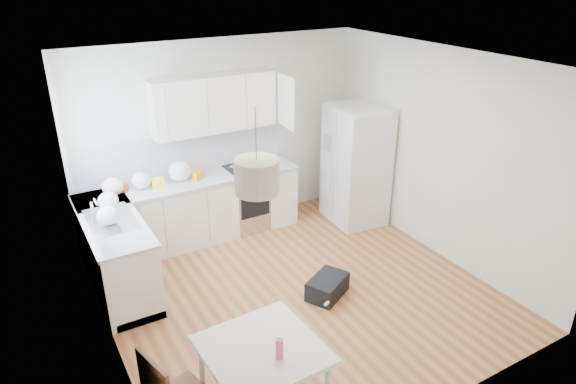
# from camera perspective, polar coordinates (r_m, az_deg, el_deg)

# --- Properties ---
(floor) EXTENTS (4.20, 4.20, 0.00)m
(floor) POSITION_cam_1_polar(r_m,az_deg,el_deg) (6.25, 1.08, -10.97)
(floor) COLOR brown
(floor) RESTS_ON ground
(ceiling) EXTENTS (4.20, 4.20, 0.00)m
(ceiling) POSITION_cam_1_polar(r_m,az_deg,el_deg) (5.18, 1.32, 14.20)
(ceiling) COLOR white
(ceiling) RESTS_ON wall_back
(wall_back) EXTENTS (4.20, 0.00, 4.20)m
(wall_back) POSITION_cam_1_polar(r_m,az_deg,el_deg) (7.33, -7.38, 6.18)
(wall_back) COLOR beige
(wall_back) RESTS_ON floor
(wall_left) EXTENTS (0.00, 4.20, 4.20)m
(wall_left) POSITION_cam_1_polar(r_m,az_deg,el_deg) (4.94, -20.23, -4.57)
(wall_left) COLOR beige
(wall_left) RESTS_ON floor
(wall_right) EXTENTS (0.00, 4.20, 4.20)m
(wall_right) POSITION_cam_1_polar(r_m,az_deg,el_deg) (6.83, 16.48, 3.98)
(wall_right) COLOR beige
(wall_right) RESTS_ON floor
(window_glassblock) EXTENTS (0.02, 1.00, 1.00)m
(window_glassblock) POSITION_cam_1_polar(r_m,az_deg,el_deg) (5.84, -22.91, 3.77)
(window_glassblock) COLOR #BFE0F9
(window_glassblock) RESTS_ON wall_left
(cabinets_back) EXTENTS (3.00, 0.60, 0.88)m
(cabinets_back) POSITION_cam_1_polar(r_m,az_deg,el_deg) (7.22, -10.42, -2.14)
(cabinets_back) COLOR white
(cabinets_back) RESTS_ON floor
(cabinets_left) EXTENTS (0.60, 1.80, 0.88)m
(cabinets_left) POSITION_cam_1_polar(r_m,az_deg,el_deg) (6.45, -18.59, -6.52)
(cabinets_left) COLOR white
(cabinets_left) RESTS_ON floor
(counter_back) EXTENTS (3.02, 0.64, 0.04)m
(counter_back) POSITION_cam_1_polar(r_m,az_deg,el_deg) (7.03, -10.70, 1.21)
(counter_back) COLOR #AAADAF
(counter_back) RESTS_ON cabinets_back
(counter_left) EXTENTS (0.64, 1.82, 0.04)m
(counter_left) POSITION_cam_1_polar(r_m,az_deg,el_deg) (6.24, -19.14, -2.88)
(counter_left) COLOR #AAADAF
(counter_left) RESTS_ON cabinets_left
(backsplash_back) EXTENTS (3.00, 0.01, 0.58)m
(backsplash_back) POSITION_cam_1_polar(r_m,az_deg,el_deg) (7.18, -11.71, 4.28)
(backsplash_back) COLOR silver
(backsplash_back) RESTS_ON wall_back
(backsplash_left) EXTENTS (0.01, 1.80, 0.58)m
(backsplash_left) POSITION_cam_1_polar(r_m,az_deg,el_deg) (6.08, -22.22, -0.86)
(backsplash_left) COLOR silver
(backsplash_left) RESTS_ON wall_left
(upper_cabinets) EXTENTS (1.70, 0.32, 0.75)m
(upper_cabinets) POSITION_cam_1_polar(r_m,az_deg,el_deg) (6.99, -8.23, 9.72)
(upper_cabinets) COLOR white
(upper_cabinets) RESTS_ON wall_back
(range_oven) EXTENTS (0.50, 0.61, 0.88)m
(range_oven) POSITION_cam_1_polar(r_m,az_deg,el_deg) (7.49, -4.70, -0.80)
(range_oven) COLOR #BBBDC0
(range_oven) RESTS_ON floor
(sink) EXTENTS (0.50, 0.80, 0.16)m
(sink) POSITION_cam_1_polar(r_m,az_deg,el_deg) (6.19, -19.06, -2.94)
(sink) COLOR #BBBDC0
(sink) RESTS_ON counter_left
(refrigerator) EXTENTS (0.90, 0.93, 1.74)m
(refrigerator) POSITION_cam_1_polar(r_m,az_deg,el_deg) (7.62, 7.61, 3.02)
(refrigerator) COLOR silver
(refrigerator) RESTS_ON floor
(dining_table) EXTENTS (0.96, 0.96, 0.73)m
(dining_table) POSITION_cam_1_polar(r_m,az_deg,el_deg) (4.43, -2.85, -17.66)
(dining_table) COLOR beige
(dining_table) RESTS_ON floor
(drink_bottle) EXTENTS (0.08, 0.08, 0.22)m
(drink_bottle) POSITION_cam_1_polar(r_m,az_deg,el_deg) (4.22, -0.96, -16.80)
(drink_bottle) COLOR #E84067
(drink_bottle) RESTS_ON dining_table
(gym_bag) EXTENTS (0.61, 0.53, 0.24)m
(gym_bag) POSITION_cam_1_polar(r_m,az_deg,el_deg) (6.14, 4.40, -10.44)
(gym_bag) COLOR black
(gym_bag) RESTS_ON floor
(pendant_lamp) EXTENTS (0.43, 0.43, 0.26)m
(pendant_lamp) POSITION_cam_1_polar(r_m,az_deg,el_deg) (3.74, -3.48, 1.76)
(pendant_lamp) COLOR beige
(pendant_lamp) RESTS_ON ceiling
(grocery_bag_a) EXTENTS (0.26, 0.22, 0.24)m
(grocery_bag_a) POSITION_cam_1_polar(r_m,az_deg,el_deg) (6.76, -18.91, 0.57)
(grocery_bag_a) COLOR white
(grocery_bag_a) RESTS_ON counter_back
(grocery_bag_b) EXTENTS (0.25, 0.21, 0.23)m
(grocery_bag_b) POSITION_cam_1_polar(r_m,az_deg,el_deg) (6.84, -15.99, 1.21)
(grocery_bag_b) COLOR white
(grocery_bag_b) RESTS_ON counter_back
(grocery_bag_c) EXTENTS (0.31, 0.26, 0.28)m
(grocery_bag_c) POSITION_cam_1_polar(r_m,az_deg,el_deg) (6.96, -11.95, 2.28)
(grocery_bag_c) COLOR white
(grocery_bag_c) RESTS_ON counter_back
(grocery_bag_d) EXTENTS (0.24, 0.20, 0.21)m
(grocery_bag_d) POSITION_cam_1_polar(r_m,az_deg,el_deg) (6.41, -19.35, -0.90)
(grocery_bag_d) COLOR white
(grocery_bag_d) RESTS_ON counter_back
(grocery_bag_e) EXTENTS (0.25, 0.21, 0.22)m
(grocery_bag_e) POSITION_cam_1_polar(r_m,az_deg,el_deg) (6.03, -19.34, -2.47)
(grocery_bag_e) COLOR white
(grocery_bag_e) RESTS_ON counter_left
(snack_orange) EXTENTS (0.20, 0.17, 0.12)m
(snack_orange) POSITION_cam_1_polar(r_m,az_deg,el_deg) (7.02, -9.98, 1.92)
(snack_orange) COLOR orange
(snack_orange) RESTS_ON counter_back
(snack_yellow) EXTENTS (0.17, 0.11, 0.11)m
(snack_yellow) POSITION_cam_1_polar(r_m,az_deg,el_deg) (6.89, -14.32, 1.05)
(snack_yellow) COLOR yellow
(snack_yellow) RESTS_ON counter_back
(snack_red) EXTENTS (0.19, 0.14, 0.11)m
(snack_red) POSITION_cam_1_polar(r_m,az_deg,el_deg) (6.87, -18.03, 0.53)
(snack_red) COLOR #CD4419
(snack_red) RESTS_ON counter_back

